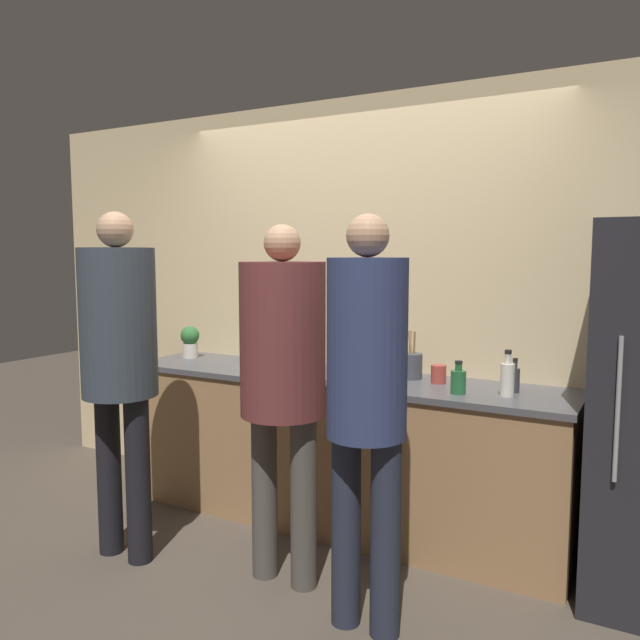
% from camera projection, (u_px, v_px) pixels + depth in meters
% --- Properties ---
extents(ground_plane, '(14.00, 14.00, 0.00)m').
position_uv_depth(ground_plane, '(308.00, 545.00, 3.51)').
color(ground_plane, '#4C4238').
extents(wall_back, '(5.20, 0.06, 2.60)m').
position_uv_depth(wall_back, '(360.00, 307.00, 3.96)').
color(wall_back, '#D6BC8C').
rests_on(wall_back, ground_plane).
extents(counter, '(2.75, 0.65, 0.91)m').
position_uv_depth(counter, '(337.00, 449.00, 3.78)').
color(counter, '#9E754C').
rests_on(counter, ground_plane).
extents(person_left, '(0.39, 0.39, 1.85)m').
position_uv_depth(person_left, '(119.00, 349.00, 3.27)').
color(person_left, black).
rests_on(person_left, ground_plane).
extents(person_center, '(0.42, 0.42, 1.77)m').
position_uv_depth(person_center, '(283.00, 365.00, 3.02)').
color(person_center, '#4C4742').
rests_on(person_center, ground_plane).
extents(person_right, '(0.34, 0.34, 1.80)m').
position_uv_depth(person_right, '(367.00, 388.00, 2.62)').
color(person_right, '#232838').
rests_on(person_right, ground_plane).
extents(fruit_bowl, '(0.28, 0.28, 0.11)m').
position_uv_depth(fruit_bowl, '(297.00, 366.00, 3.80)').
color(fruit_bowl, brown).
rests_on(fruit_bowl, counter).
extents(utensil_crock, '(0.12, 0.12, 0.28)m').
position_uv_depth(utensil_crock, '(412.00, 365.00, 3.61)').
color(utensil_crock, '#3D424C').
rests_on(utensil_crock, counter).
extents(bottle_dark, '(0.05, 0.05, 0.18)m').
position_uv_depth(bottle_dark, '(515.00, 379.00, 3.25)').
color(bottle_dark, '#333338').
rests_on(bottle_dark, counter).
extents(bottle_clear, '(0.07, 0.07, 0.24)m').
position_uv_depth(bottle_clear, '(507.00, 378.00, 3.16)').
color(bottle_clear, silver).
rests_on(bottle_clear, counter).
extents(bottle_green, '(0.08, 0.08, 0.17)m').
position_uv_depth(bottle_green, '(458.00, 381.00, 3.22)').
color(bottle_green, '#236033').
rests_on(bottle_green, counter).
extents(cup_red, '(0.09, 0.09, 0.10)m').
position_uv_depth(cup_red, '(438.00, 374.00, 3.49)').
color(cup_red, '#A33D33').
rests_on(cup_red, counter).
extents(potted_plant, '(0.13, 0.13, 0.22)m').
position_uv_depth(potted_plant, '(190.00, 340.00, 4.34)').
color(potted_plant, beige).
rests_on(potted_plant, counter).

